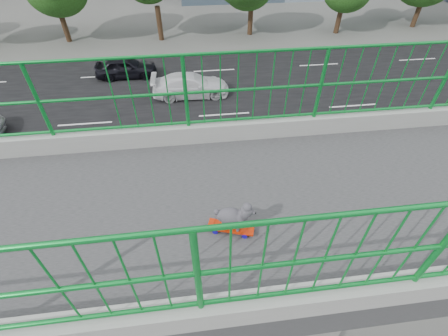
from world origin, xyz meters
name	(u,v)px	position (x,y,z in m)	size (l,w,h in m)	color
road	(224,115)	(-13.00, 0.00, 0.01)	(18.00, 90.00, 0.02)	black
footbridge	(317,264)	(0.00, 0.00, 5.22)	(3.00, 24.00, 7.00)	#2D2D2F
railing	(349,181)	(0.00, 0.00, 7.21)	(3.00, 24.00, 1.42)	gray
skateboard	(231,228)	(0.42, -1.59, 7.05)	(0.31, 0.56, 0.07)	red
poodle	(233,216)	(0.43, -1.57, 7.28)	(0.28, 0.46, 0.40)	#29272B
car_3	(191,85)	(-15.60, -1.83, 0.70)	(1.96, 4.82, 1.40)	silver
car_4	(126,67)	(-18.80, -6.20, 0.71)	(1.67, 4.14, 1.41)	black
car_5	(429,176)	(-6.00, 8.17, 0.65)	(1.37, 3.94, 1.30)	silver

